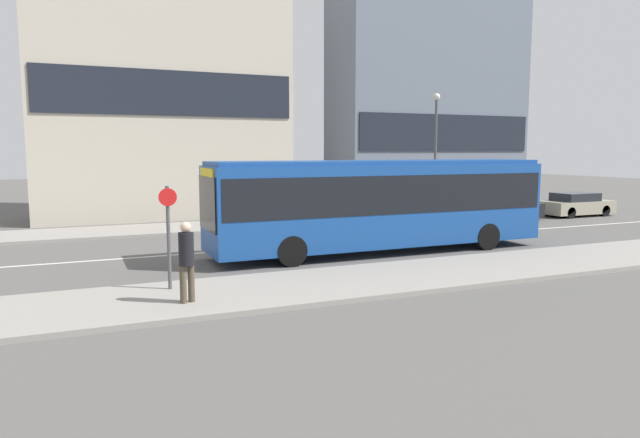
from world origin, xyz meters
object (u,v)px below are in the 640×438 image
Objects in this scene: parked_car_0 at (497,208)px; bus_stop_sign at (168,229)px; parked_car_1 at (576,205)px; city_bus at (380,200)px; pedestrian_near_stop at (186,256)px; street_lamp at (436,141)px.

bus_stop_sign is (-17.78, -8.84, 1.01)m from parked_car_0.
bus_stop_sign reaches higher than parked_car_1.
parked_car_0 is at bearing 26.63° from city_bus.
pedestrian_near_stop is (-17.62, -10.28, 0.56)m from parked_car_0.
parked_car_1 is at bearing -2.69° from parked_car_0.
city_bus is at bearing -150.34° from parked_car_0.
bus_stop_sign is 0.41× the size of street_lamp.
street_lamp is (-2.62, 1.76, 3.40)m from parked_car_0.
parked_car_0 is at bearing 14.75° from pedestrian_near_stop.
parked_car_1 is 2.20× the size of pedestrian_near_stop.
street_lamp is at bearing 23.25° from pedestrian_near_stop.
bus_stop_sign is (-0.16, 1.44, 0.45)m from pedestrian_near_stop.
city_bus is 11.66m from parked_car_0.
bus_stop_sign reaches higher than parked_car_0.
parked_car_1 is at bearing 8.20° from pedestrian_near_stop.
city_bus reaches higher than bus_stop_sign.
street_lamp is (7.46, 7.50, 2.18)m from city_bus.
city_bus is 3.00× the size of parked_car_1.
parked_car_1 is 1.58× the size of bus_stop_sign.
city_bus reaches higher than parked_car_1.
city_bus is 16.30m from parked_car_1.
parked_car_0 reaches higher than parked_car_1.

